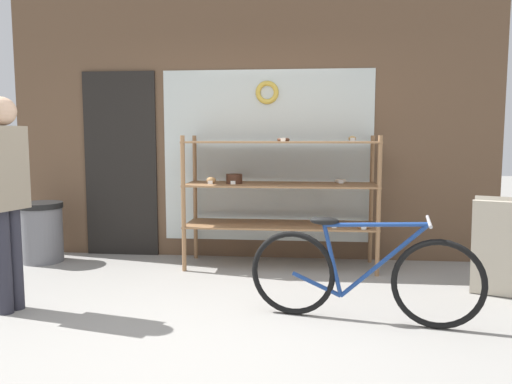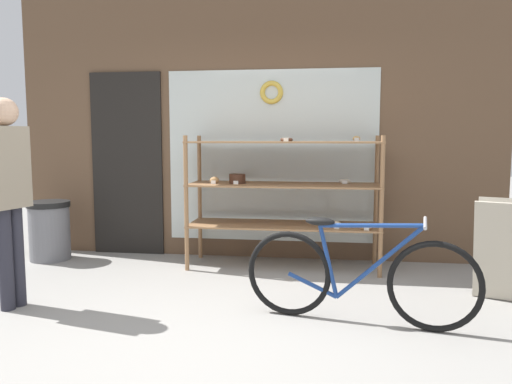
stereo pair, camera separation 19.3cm
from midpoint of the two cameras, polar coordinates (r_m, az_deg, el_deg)
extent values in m
plane|color=gray|center=(3.58, -6.61, -16.14)|extent=(30.00, 30.00, 0.00)
cube|color=brown|center=(5.65, -1.73, 10.39)|extent=(5.45, 0.08, 3.53)
cube|color=silver|center=(5.57, 0.28, 4.10)|extent=(2.33, 0.02, 1.90)
cube|color=black|center=(5.96, -16.10, 3.03)|extent=(0.84, 0.03, 2.10)
torus|color=gold|center=(5.57, 0.27, 11.31)|extent=(0.26, 0.06, 0.26)
cylinder|color=#8E6642|center=(5.10, -9.38, -1.38)|extent=(0.04, 0.04, 1.38)
cylinder|color=#8E6642|center=(4.96, 12.77, -1.65)|extent=(0.04, 0.04, 1.38)
cylinder|color=#8E6642|center=(5.62, -7.95, -0.64)|extent=(0.04, 0.04, 1.38)
cylinder|color=#8E6642|center=(5.50, 12.06, -0.87)|extent=(0.04, 0.04, 1.38)
cube|color=#8E6642|center=(5.24, 1.75, -3.77)|extent=(1.98, 0.59, 0.02)
cube|color=#8E6642|center=(5.19, 1.77, 0.84)|extent=(1.98, 0.59, 0.02)
cube|color=#8E6642|center=(5.16, 1.78, 5.71)|extent=(1.98, 0.59, 0.02)
cylinder|color=#422619|center=(5.21, -3.57, 1.51)|extent=(0.17, 0.17, 0.10)
cube|color=white|center=(5.13, -3.73, 1.07)|extent=(0.05, 0.00, 0.04)
ellipsoid|color=beige|center=(5.10, 7.81, -3.63)|extent=(0.10, 0.08, 0.07)
cube|color=white|center=(5.05, 7.83, -3.91)|extent=(0.05, 0.00, 0.04)
torus|color=#B27A42|center=(5.08, 11.07, -3.88)|extent=(0.12, 0.12, 0.04)
cube|color=white|center=(5.01, 11.15, -4.04)|extent=(0.05, 0.00, 0.04)
ellipsoid|color=#AD7F4C|center=(5.23, -6.20, 1.34)|extent=(0.10, 0.08, 0.07)
cube|color=white|center=(5.17, -6.33, 1.10)|extent=(0.05, 0.00, 0.04)
torus|color=#4C2D1E|center=(5.19, 2.08, 6.00)|extent=(0.13, 0.13, 0.03)
cube|color=white|center=(5.12, 2.03, 6.01)|extent=(0.05, 0.00, 0.04)
torus|color=beige|center=(5.35, 8.62, 1.25)|extent=(0.13, 0.13, 0.04)
cube|color=white|center=(5.28, 8.66, 1.16)|extent=(0.05, 0.00, 0.04)
ellipsoid|color=tan|center=(5.36, 9.92, 6.04)|extent=(0.08, 0.07, 0.06)
cube|color=white|center=(5.31, 9.96, 5.93)|extent=(0.05, 0.00, 0.04)
torus|color=black|center=(3.87, 2.78, -9.24)|extent=(0.65, 0.16, 0.65)
torus|color=black|center=(3.78, 18.73, -9.96)|extent=(0.65, 0.16, 0.65)
cylinder|color=navy|center=(3.75, 12.92, -7.73)|extent=(0.62, 0.15, 0.60)
cylinder|color=navy|center=(3.69, 12.00, -3.67)|extent=(0.73, 0.17, 0.07)
cylinder|color=navy|center=(3.79, 7.29, -7.77)|extent=(0.17, 0.06, 0.54)
cylinder|color=navy|center=(3.86, 5.48, -10.47)|extent=(0.38, 0.10, 0.18)
ellipsoid|color=black|center=(3.74, 6.35, -3.31)|extent=(0.23, 0.13, 0.06)
cylinder|color=#B2B2B7|center=(3.68, 17.75, -3.24)|extent=(0.11, 0.46, 0.02)
cube|color=#B2A893|center=(4.61, 25.48, -6.05)|extent=(0.55, 0.37, 0.84)
cube|color=#B2A893|center=(4.78, 25.52, -5.61)|extent=(0.55, 0.37, 0.84)
cylinder|color=#282833|center=(4.37, -28.02, -7.13)|extent=(0.11, 0.11, 0.81)
cylinder|color=#282833|center=(4.44, -26.97, -6.86)|extent=(0.11, 0.11, 0.81)
cube|color=gray|center=(4.31, -27.98, 2.43)|extent=(0.25, 0.35, 0.64)
sphere|color=tan|center=(4.31, -28.27, 8.14)|extent=(0.22, 0.22, 0.22)
cylinder|color=slate|center=(5.99, -24.14, -4.22)|extent=(0.44, 0.44, 0.66)
cylinder|color=black|center=(5.94, -24.27, -1.40)|extent=(0.46, 0.46, 0.06)
camera|label=1|loc=(0.10, -91.24, -0.14)|focal=35.00mm
camera|label=2|loc=(0.10, 88.76, 0.14)|focal=35.00mm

